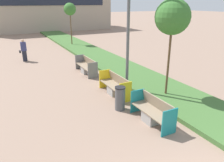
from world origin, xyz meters
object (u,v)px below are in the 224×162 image
object	(u,v)px
litter_bin	(120,98)
sapling_tree_near	(173,17)
sapling_tree_far	(70,10)
bench_teal_frame	(152,113)
bench_yellow_frame	(115,87)
bench_grey_frame	(87,67)
pedestrian_walking	(24,50)

from	to	relation	value
litter_bin	sapling_tree_near	distance (m)	4.01
litter_bin	sapling_tree_far	xyz separation A→B (m)	(2.53, 14.49, 3.02)
bench_teal_frame	litter_bin	bearing A→B (deg)	111.95
bench_yellow_frame	litter_bin	size ratio (longest dim) A/B	2.13
sapling_tree_near	sapling_tree_far	world-z (taller)	sapling_tree_near
litter_bin	sapling_tree_near	size ratio (longest dim) A/B	0.23
bench_grey_frame	sapling_tree_near	distance (m)	6.39
bench_yellow_frame	sapling_tree_far	bearing A→B (deg)	81.41
bench_teal_frame	bench_yellow_frame	bearing A→B (deg)	89.95
bench_yellow_frame	pedestrian_walking	distance (m)	9.18
sapling_tree_near	sapling_tree_far	size ratio (longest dim) A/B	1.05
sapling_tree_far	pedestrian_walking	xyz separation A→B (m)	(-5.04, -4.34, -2.68)
pedestrian_walking	bench_yellow_frame	bearing A→B (deg)	-70.36
litter_bin	pedestrian_walking	world-z (taller)	pedestrian_walking
pedestrian_walking	litter_bin	bearing A→B (deg)	-76.13
sapling_tree_far	bench_yellow_frame	bearing A→B (deg)	-98.59
bench_grey_frame	sapling_tree_far	bearing A→B (deg)	77.99
bench_grey_frame	sapling_tree_far	size ratio (longest dim) A/B	0.54
bench_teal_frame	pedestrian_walking	size ratio (longest dim) A/B	1.17
bench_grey_frame	sapling_tree_near	bearing A→B (deg)	-69.19
bench_yellow_frame	bench_grey_frame	world-z (taller)	same
bench_teal_frame	bench_yellow_frame	xyz separation A→B (m)	(0.00, 2.93, 0.01)
bench_yellow_frame	sapling_tree_far	world-z (taller)	sapling_tree_far
litter_bin	pedestrian_walking	bearing A→B (deg)	103.87
sapling_tree_far	pedestrian_walking	bearing A→B (deg)	-139.26
sapling_tree_near	sapling_tree_far	distance (m)	14.36
sapling_tree_far	bench_grey_frame	bearing A→B (deg)	-102.01
bench_yellow_frame	litter_bin	bearing A→B (deg)	-110.78
litter_bin	bench_grey_frame	bearing A→B (deg)	83.78
litter_bin	pedestrian_walking	size ratio (longest dim) A/B	0.60
litter_bin	sapling_tree_far	size ratio (longest dim) A/B	0.24
litter_bin	sapling_tree_far	world-z (taller)	sapling_tree_far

